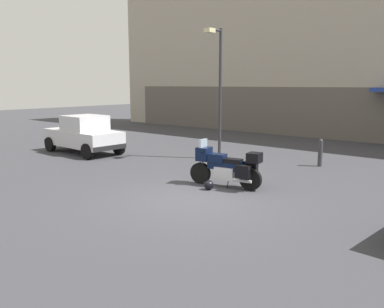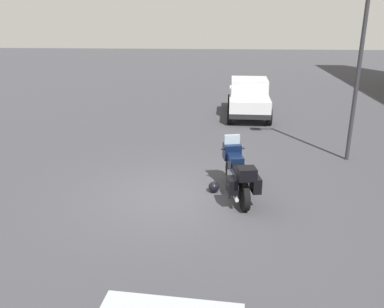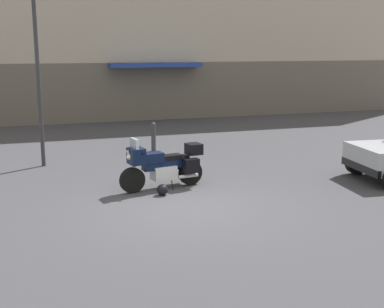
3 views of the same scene
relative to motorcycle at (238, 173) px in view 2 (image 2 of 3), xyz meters
The scene contains 5 objects.
ground_plane 1.73m from the motorcycle, 86.38° to the right, with size 80.00×80.00×0.00m, color #38383D.
motorcycle is the anchor object (origin of this frame).
helmet 0.77m from the motorcycle, 107.87° to the right, with size 0.28×0.28×0.28m, color black.
car_hatchback_near 8.22m from the motorcycle, behind, with size 3.92×1.89×1.64m.
streetlamp_curbside 5.06m from the motorcycle, 130.08° to the left, with size 0.28×0.94×5.08m.
Camera 2 is at (9.23, 1.06, 4.41)m, focal length 38.16 mm.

